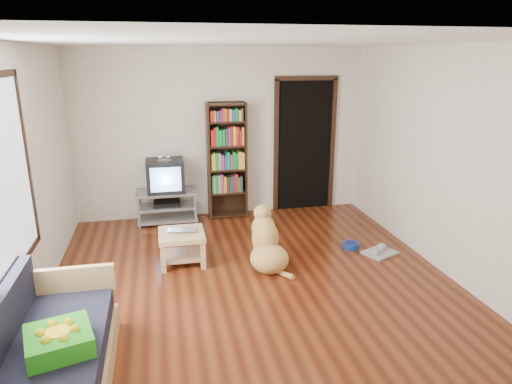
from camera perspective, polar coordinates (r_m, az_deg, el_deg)
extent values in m
plane|color=#5D2710|center=(5.23, -0.16, -11.45)|extent=(5.00, 5.00, 0.00)
plane|color=white|center=(4.62, -0.18, 18.32)|extent=(5.00, 5.00, 0.00)
plane|color=silver|center=(7.18, -4.31, 7.28)|extent=(4.50, 0.00, 4.50)
plane|color=silver|center=(2.52, 11.87, -11.40)|extent=(4.50, 0.00, 4.50)
plane|color=silver|center=(4.84, -27.21, 0.84)|extent=(0.00, 5.00, 5.00)
plane|color=silver|center=(5.66, 22.78, 3.46)|extent=(0.00, 5.00, 5.00)
cube|color=green|center=(3.75, -23.41, -16.67)|extent=(0.55, 0.55, 0.15)
imported|color=#BAB9BE|center=(5.62, -9.31, -4.98)|extent=(0.39, 0.30, 0.03)
cylinder|color=navy|center=(6.25, 11.75, -6.55)|extent=(0.22, 0.22, 0.08)
cube|color=gray|center=(6.18, 15.23, -7.34)|extent=(0.49, 0.45, 0.03)
cube|color=white|center=(4.33, -28.98, 1.62)|extent=(0.02, 1.30, 1.60)
cube|color=black|center=(4.58, -27.47, -8.32)|extent=(0.03, 1.42, 0.06)
cube|color=black|center=(4.98, -26.73, 3.68)|extent=(0.03, 0.06, 1.70)
cube|color=black|center=(7.50, 6.06, 5.71)|extent=(0.90, 0.02, 2.10)
cube|color=black|center=(7.36, 2.52, 5.57)|extent=(0.07, 0.05, 2.14)
cube|color=black|center=(7.65, 9.53, 5.79)|extent=(0.07, 0.05, 2.14)
cube|color=black|center=(7.36, 6.36, 13.97)|extent=(1.03, 0.05, 0.07)
cube|color=#99999E|center=(7.05, -11.15, 0.00)|extent=(0.90, 0.45, 0.04)
cube|color=#99999E|center=(7.12, -11.04, -1.78)|extent=(0.86, 0.42, 0.03)
cube|color=#99999E|center=(7.18, -10.96, -3.21)|extent=(0.90, 0.45, 0.04)
cylinder|color=#99999E|center=(6.94, -14.47, -2.49)|extent=(0.04, 0.04, 0.50)
cylinder|color=#99999E|center=(6.95, -7.54, -2.08)|extent=(0.04, 0.04, 0.50)
cylinder|color=#99999E|center=(7.32, -14.37, -1.48)|extent=(0.04, 0.04, 0.50)
cylinder|color=#99999E|center=(7.33, -7.80, -1.09)|extent=(0.04, 0.04, 0.50)
cube|color=black|center=(7.11, -11.07, -1.39)|extent=(0.40, 0.30, 0.07)
cube|color=black|center=(6.98, -11.27, 2.04)|extent=(0.55, 0.48, 0.48)
cube|color=black|center=(7.18, -11.30, 2.43)|extent=(0.40, 0.14, 0.36)
cube|color=#8CBFF2|center=(6.75, -11.22, 1.53)|extent=(0.44, 0.02, 0.36)
cube|color=silver|center=(6.88, -11.37, 3.95)|extent=(0.20, 0.07, 0.02)
sphere|color=silver|center=(6.87, -11.90, 4.29)|extent=(0.09, 0.09, 0.09)
sphere|color=silver|center=(6.87, -10.89, 4.35)|extent=(0.09, 0.09, 0.09)
cube|color=black|center=(7.07, -5.96, 3.79)|extent=(0.03, 0.30, 1.80)
cube|color=black|center=(7.15, -1.40, 4.02)|extent=(0.03, 0.30, 1.80)
cube|color=black|center=(7.24, -3.83, 4.15)|extent=(0.60, 0.02, 1.80)
cube|color=black|center=(7.35, -3.54, -2.72)|extent=(0.56, 0.28, 0.02)
cube|color=black|center=(7.23, -3.59, 0.04)|extent=(0.56, 0.28, 0.03)
cube|color=black|center=(7.13, -3.65, 2.89)|extent=(0.56, 0.28, 0.02)
cube|color=black|center=(7.06, -3.70, 5.81)|extent=(0.56, 0.28, 0.02)
cube|color=black|center=(6.99, -3.76, 8.79)|extent=(0.56, 0.28, 0.02)
cube|color=black|center=(6.96, -3.80, 10.91)|extent=(0.56, 0.28, 0.02)
cube|color=tan|center=(4.01, -23.83, -21.02)|extent=(0.80, 1.80, 0.22)
cube|color=#1E1E2D|center=(3.88, -24.23, -18.42)|extent=(0.74, 1.74, 0.18)
cube|color=tan|center=(4.52, -22.34, -10.47)|extent=(0.80, 0.06, 0.30)
cube|color=tan|center=(5.67, -9.31, -5.28)|extent=(0.55, 0.55, 0.06)
cube|color=tan|center=(5.77, -9.18, -7.77)|extent=(0.45, 0.45, 0.03)
cube|color=tan|center=(5.53, -11.53, -8.25)|extent=(0.06, 0.06, 0.34)
cube|color=tan|center=(5.54, -6.63, -7.93)|extent=(0.06, 0.06, 0.34)
cube|color=tan|center=(5.96, -11.61, -6.37)|extent=(0.06, 0.06, 0.34)
cube|color=tan|center=(5.97, -7.08, -6.08)|extent=(0.06, 0.06, 0.34)
ellipsoid|color=tan|center=(5.51, 1.68, -8.31)|extent=(0.48, 0.52, 0.34)
ellipsoid|color=#BA8B47|center=(5.59, 1.17, -5.81)|extent=(0.35, 0.38, 0.45)
ellipsoid|color=#B78846|center=(5.63, 0.93, -4.44)|extent=(0.30, 0.28, 0.32)
ellipsoid|color=tan|center=(5.62, 0.78, -2.60)|extent=(0.22, 0.24, 0.20)
ellipsoid|color=#B58B45|center=(5.73, 0.49, -2.46)|extent=(0.10, 0.18, 0.08)
sphere|color=black|center=(5.80, 0.28, -2.20)|extent=(0.04, 0.04, 0.04)
ellipsoid|color=#D5AF52|center=(5.57, 0.11, -2.87)|extent=(0.05, 0.07, 0.14)
ellipsoid|color=gold|center=(5.61, 1.65, -2.74)|extent=(0.05, 0.07, 0.14)
cylinder|color=tan|center=(5.79, -0.01, -6.55)|extent=(0.08, 0.11, 0.37)
cylinder|color=tan|center=(5.83, 1.35, -6.40)|extent=(0.08, 0.11, 0.37)
sphere|color=#C0834A|center=(5.90, -0.13, -7.83)|extent=(0.09, 0.09, 0.09)
sphere|color=#D8A353|center=(5.93, 1.22, -7.68)|extent=(0.09, 0.09, 0.09)
cylinder|color=#B57445|center=(5.41, 3.41, -10.14)|extent=(0.23, 0.31, 0.08)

